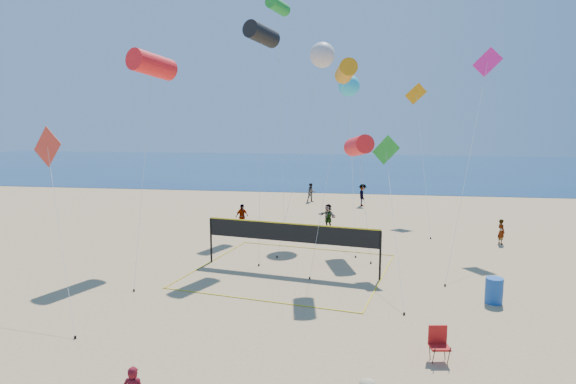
# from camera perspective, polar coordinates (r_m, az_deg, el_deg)

# --- Properties ---
(ocean) EXTENTS (140.00, 50.00, 0.03)m
(ocean) POSITION_cam_1_polar(r_m,az_deg,el_deg) (74.57, 6.06, 2.72)
(ocean) COLOR navy
(ocean) RESTS_ON ground
(far_person_0) EXTENTS (0.95, 1.00, 1.66)m
(far_person_0) POSITION_cam_1_polar(r_m,az_deg,el_deg) (34.22, -5.15, -2.72)
(far_person_0) COLOR gray
(far_person_0) RESTS_ON ground
(far_person_1) EXTENTS (1.49, 1.37, 1.66)m
(far_person_1) POSITION_cam_1_polar(r_m,az_deg,el_deg) (34.25, 4.47, -2.71)
(far_person_1) COLOR gray
(far_person_1) RESTS_ON ground
(far_person_2) EXTENTS (0.52, 0.63, 1.48)m
(far_person_2) POSITION_cam_1_polar(r_m,az_deg,el_deg) (32.60, 22.61, -4.09)
(far_person_2) COLOR gray
(far_person_2) RESTS_ON ground
(far_person_3) EXTENTS (0.96, 0.86, 1.63)m
(far_person_3) POSITION_cam_1_polar(r_m,az_deg,el_deg) (44.68, 2.59, -0.08)
(far_person_3) COLOR gray
(far_person_3) RESTS_ON ground
(far_person_4) EXTENTS (0.77, 1.24, 1.84)m
(far_person_4) POSITION_cam_1_polar(r_m,az_deg,el_deg) (43.05, 8.29, -0.34)
(far_person_4) COLOR gray
(far_person_4) RESTS_ON ground
(camp_chair) EXTENTS (0.65, 0.78, 1.19)m
(camp_chair) POSITION_cam_1_polar(r_m,az_deg,el_deg) (17.04, 16.39, -15.64)
(camp_chair) COLOR #B31614
(camp_chair) RESTS_ON ground
(trash_barrel) EXTENTS (0.79, 0.79, 1.03)m
(trash_barrel) POSITION_cam_1_polar(r_m,az_deg,el_deg) (22.53, 21.92, -10.12)
(trash_barrel) COLOR #184A9E
(trash_barrel) RESTS_ON ground
(volleyball_net) EXTENTS (10.33, 10.21, 2.36)m
(volleyball_net) POSITION_cam_1_polar(r_m,az_deg,el_deg) (24.84, 0.32, -5.15)
(volleyball_net) COLOR black
(volleyball_net) RESTS_ON ground
(kite_0) EXTENTS (2.50, 7.79, 10.86)m
(kite_0) POSITION_cam_1_polar(r_m,az_deg,el_deg) (28.52, -14.85, 13.50)
(kite_0) COLOR red
(kite_0) RESTS_ON ground
(kite_1) EXTENTS (1.83, 5.48, 12.53)m
(kite_1) POSITION_cam_1_polar(r_m,az_deg,el_deg) (29.46, -2.95, 17.09)
(kite_1) COLOR black
(kite_1) RESTS_ON ground
(kite_2) EXTENTS (2.05, 3.75, 10.13)m
(kite_2) POSITION_cam_1_polar(r_m,az_deg,el_deg) (25.43, 6.45, 13.17)
(kite_2) COLOR orange
(kite_2) RESTS_ON ground
(kite_3) EXTENTS (4.52, 5.05, 7.05)m
(kite_3) POSITION_cam_1_polar(r_m,az_deg,el_deg) (23.62, -25.08, 3.87)
(kite_3) COLOR red
(kite_3) RESTS_ON ground
(kite_4) EXTENTS (1.33, 7.30, 6.54)m
(kite_4) POSITION_cam_1_polar(r_m,az_deg,el_deg) (25.49, 10.92, 3.76)
(kite_4) COLOR green
(kite_4) RESTS_ON ground
(kite_5) EXTENTS (4.17, 9.83, 11.40)m
(kite_5) POSITION_cam_1_polar(r_m,az_deg,el_deg) (32.21, 21.08, 12.22)
(kite_5) COLOR #DF1D96
(kite_5) RESTS_ON ground
(kite_6) EXTENTS (2.76, 8.92, 12.13)m
(kite_6) POSITION_cam_1_polar(r_m,az_deg,el_deg) (34.15, 3.83, 14.94)
(kite_6) COLOR beige
(kite_6) RESTS_ON ground
(kite_7) EXTENTS (1.63, 10.45, 10.24)m
(kite_7) POSITION_cam_1_polar(r_m,az_deg,el_deg) (36.32, 6.80, 11.64)
(kite_7) COLOR #27BEE4
(kite_7) RESTS_ON ground
(kite_8) EXTENTS (2.35, 7.80, 15.64)m
(kite_8) POSITION_cam_1_polar(r_m,az_deg,el_deg) (38.24, -1.13, 19.93)
(kite_8) COLOR green
(kite_8) RESTS_ON ground
(kite_9) EXTENTS (1.63, 8.14, 9.87)m
(kite_9) POSITION_cam_1_polar(r_m,az_deg,el_deg) (39.20, 14.11, 9.74)
(kite_9) COLOR orange
(kite_9) RESTS_ON ground
(kite_10) EXTENTS (1.74, 4.33, 6.49)m
(kite_10) POSITION_cam_1_polar(r_m,az_deg,el_deg) (28.63, 7.86, 5.11)
(kite_10) COLOR red
(kite_10) RESTS_ON ground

